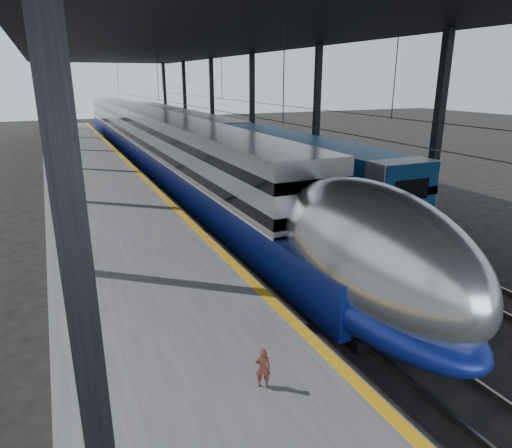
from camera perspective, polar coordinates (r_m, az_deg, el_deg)
ground at (r=13.66m, az=5.27°, el=-13.32°), size 160.00×160.00×0.00m
platform at (r=30.91m, az=-19.33°, el=4.54°), size 6.00×80.00×1.00m
yellow_strip at (r=31.15m, az=-14.29°, el=6.04°), size 0.30×80.00×0.01m
rails at (r=32.61m, az=-5.14°, el=5.36°), size 6.52×80.00×0.16m
canopy at (r=31.18m, az=-10.47°, el=21.30°), size 18.00×75.00×9.47m
tgv_train at (r=38.35m, az=-12.39°, el=9.96°), size 3.14×65.20×4.51m
second_train at (r=43.14m, az=-6.84°, el=10.88°), size 2.82×56.05×3.88m
child at (r=9.70m, az=0.86°, el=-17.51°), size 0.37×0.31×0.87m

